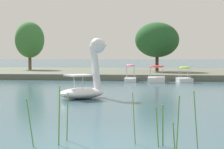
# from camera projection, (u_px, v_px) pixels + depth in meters

# --- Properties ---
(ground_plane) EXTENTS (511.98, 511.98, 0.00)m
(ground_plane) POSITION_uv_depth(u_px,v_px,m) (90.00, 145.00, 9.34)
(ground_plane) COLOR #385966
(shore_bank_far) EXTENTS (131.08, 20.08, 0.57)m
(shore_bank_far) POSITION_uv_depth(u_px,v_px,m) (143.00, 73.00, 43.40)
(shore_bank_far) COLOR #5B6051
(shore_bank_far) RESTS_ON ground_plane
(swan_boat) EXTENTS (3.00, 2.84, 3.30)m
(swan_boat) POSITION_uv_depth(u_px,v_px,m) (87.00, 80.00, 19.66)
(swan_boat) COLOR white
(swan_boat) RESTS_ON ground_plane
(pedal_boat_pink) EXTENTS (1.09, 2.00, 1.58)m
(pedal_boat_pink) POSITION_uv_depth(u_px,v_px,m) (130.00, 77.00, 32.27)
(pedal_boat_pink) COLOR white
(pedal_boat_pink) RESTS_ON ground_plane
(pedal_boat_red) EXTENTS (1.48, 2.35, 1.50)m
(pedal_boat_red) POSITION_uv_depth(u_px,v_px,m) (156.00, 77.00, 31.58)
(pedal_boat_red) COLOR white
(pedal_boat_red) RESTS_ON ground_plane
(pedal_boat_lime) EXTENTS (1.43, 2.02, 1.40)m
(pedal_boat_lime) POSITION_uv_depth(u_px,v_px,m) (184.00, 77.00, 31.74)
(pedal_boat_lime) COLOR white
(pedal_boat_lime) RESTS_ON ground_plane
(tree_broadleaf_behind_dock) EXTENTS (3.76, 3.70, 6.13)m
(tree_broadleaf_behind_dock) POSITION_uv_depth(u_px,v_px,m) (30.00, 40.00, 46.25)
(tree_broadleaf_behind_dock) COLOR brown
(tree_broadleaf_behind_dock) RESTS_ON shore_bank_far
(tree_sapling_by_fence) EXTENTS (7.00, 7.00, 5.54)m
(tree_sapling_by_fence) POSITION_uv_depth(u_px,v_px,m) (157.00, 40.00, 40.79)
(tree_sapling_by_fence) COLOR #423323
(tree_sapling_by_fence) RESTS_ON shore_bank_far
(reed_clump_foreground) EXTENTS (4.22, 1.55, 1.53)m
(reed_clump_foreground) POSITION_uv_depth(u_px,v_px,m) (118.00, 122.00, 9.02)
(reed_clump_foreground) COLOR #568E38
(reed_clump_foreground) RESTS_ON ground_plane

